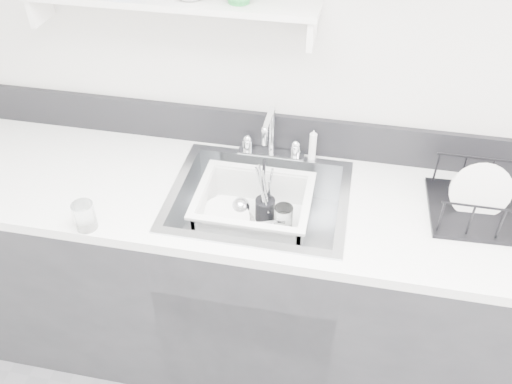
% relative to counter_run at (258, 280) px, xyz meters
% --- Properties ---
extents(room_shell, '(3.50, 3.00, 2.60)m').
position_rel_counter_run_xyz_m(room_shell, '(0.00, -0.80, 1.22)').
color(room_shell, silver).
rests_on(room_shell, ground).
extents(counter_run, '(3.20, 0.62, 0.92)m').
position_rel_counter_run_xyz_m(counter_run, '(0.00, 0.00, 0.00)').
color(counter_run, '#242427').
rests_on(counter_run, ground).
extents(backsplash, '(3.20, 0.02, 0.16)m').
position_rel_counter_run_xyz_m(backsplash, '(0.00, 0.30, 0.54)').
color(backsplash, black).
rests_on(backsplash, counter_run).
extents(sink, '(0.64, 0.52, 0.20)m').
position_rel_counter_run_xyz_m(sink, '(0.00, 0.00, 0.37)').
color(sink, silver).
rests_on(sink, counter_run).
extents(faucet, '(0.26, 0.18, 0.23)m').
position_rel_counter_run_xyz_m(faucet, '(0.00, 0.25, 0.52)').
color(faucet, silver).
rests_on(faucet, counter_run).
extents(side_sprayer, '(0.03, 0.03, 0.14)m').
position_rel_counter_run_xyz_m(side_sprayer, '(0.16, 0.25, 0.53)').
color(side_sprayer, white).
rests_on(side_sprayer, counter_run).
extents(wall_shelf, '(1.00, 0.16, 0.12)m').
position_rel_counter_run_xyz_m(wall_shelf, '(-0.35, 0.23, 1.05)').
color(wall_shelf, silver).
rests_on(wall_shelf, room_shell).
extents(wash_tub, '(0.42, 0.35, 0.16)m').
position_rel_counter_run_xyz_m(wash_tub, '(-0.02, 0.01, 0.37)').
color(wash_tub, white).
rests_on(wash_tub, sink).
extents(plate_stack, '(0.23, 0.22, 0.09)m').
position_rel_counter_run_xyz_m(plate_stack, '(-0.11, -0.03, 0.33)').
color(plate_stack, white).
rests_on(plate_stack, wash_tub).
extents(utensil_cup, '(0.08, 0.08, 0.25)m').
position_rel_counter_run_xyz_m(utensil_cup, '(0.01, 0.05, 0.36)').
color(utensil_cup, black).
rests_on(utensil_cup, wash_tub).
extents(ladle, '(0.24, 0.29, 0.08)m').
position_rel_counter_run_xyz_m(ladle, '(-0.04, -0.03, 0.35)').
color(ladle, silver).
rests_on(ladle, wash_tub).
extents(tumbler_in_tub, '(0.08, 0.08, 0.10)m').
position_rel_counter_run_xyz_m(tumbler_in_tub, '(0.09, 0.01, 0.36)').
color(tumbler_in_tub, white).
rests_on(tumbler_in_tub, wash_tub).
extents(tumbler_counter, '(0.09, 0.09, 0.10)m').
position_rel_counter_run_xyz_m(tumbler_counter, '(-0.53, -0.27, 0.51)').
color(tumbler_counter, white).
rests_on(tumbler_counter, counter_run).
extents(dish_rack, '(0.42, 0.33, 0.14)m').
position_rel_counter_run_xyz_m(dish_rack, '(0.80, 0.06, 0.53)').
color(dish_rack, black).
rests_on(dish_rack, counter_run).
extents(bowl_small, '(0.13, 0.13, 0.04)m').
position_rel_counter_run_xyz_m(bowl_small, '(0.06, -0.07, 0.33)').
color(bowl_small, white).
rests_on(bowl_small, wash_tub).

